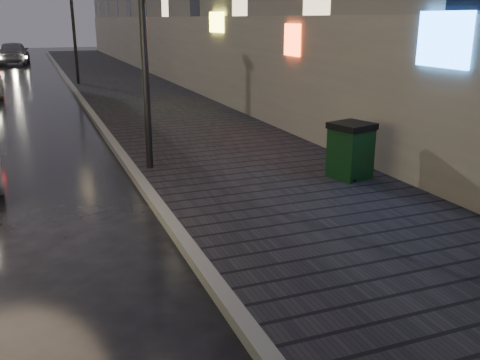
# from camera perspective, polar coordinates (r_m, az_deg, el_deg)

# --- Properties ---
(ground) EXTENTS (120.00, 120.00, 0.00)m
(ground) POSITION_cam_1_polar(r_m,az_deg,el_deg) (5.67, -15.24, -17.36)
(ground) COLOR black
(ground) RESTS_ON ground
(sidewalk) EXTENTS (4.60, 58.00, 0.15)m
(sidewalk) POSITION_cam_1_polar(r_m,az_deg,el_deg) (26.24, -12.12, 9.81)
(sidewalk) COLOR black
(sidewalk) RESTS_ON ground
(curb) EXTENTS (0.20, 58.00, 0.15)m
(curb) POSITION_cam_1_polar(r_m,az_deg,el_deg) (25.96, -17.41, 9.35)
(curb) COLOR slate
(curb) RESTS_ON ground
(lamp_far) EXTENTS (0.36, 0.36, 5.28)m
(lamp_far) POSITION_cam_1_polar(r_m,az_deg,el_deg) (26.80, -17.48, 16.90)
(lamp_far) COLOR black
(lamp_far) RESTS_ON sidewalk
(trash_bin) EXTENTS (0.87, 0.87, 1.08)m
(trash_bin) POSITION_cam_1_polar(r_m,az_deg,el_deg) (10.54, 11.71, 3.16)
(trash_bin) COLOR black
(trash_bin) RESTS_ON sidewalk
(car_far) EXTENTS (2.24, 4.85, 1.61)m
(car_far) POSITION_cam_1_polar(r_m,az_deg,el_deg) (41.88, -23.01, 12.39)
(car_far) COLOR gray
(car_far) RESTS_ON ground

